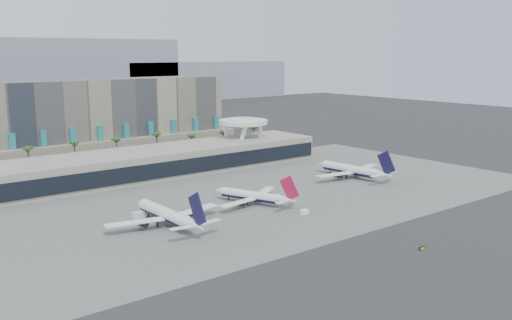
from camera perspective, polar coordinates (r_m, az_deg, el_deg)
ground at (r=186.62m, az=6.98°, el=-7.01°), size 900.00×900.00×0.00m
apron_pad at (r=226.86m, az=-2.99°, el=-3.72°), size 260.00×130.00×0.06m
mountain_ridge at (r=614.38m, az=-24.11°, el=7.35°), size 680.00×60.00×70.00m
hotel at (r=330.83m, az=-13.75°, el=3.54°), size 140.00×30.00×42.00m
terminal at (r=270.90m, az=-9.78°, el=-0.07°), size 170.00×32.50×14.50m
saucer_structure at (r=303.82m, az=-1.30°, el=3.54°), size 26.00×26.00×21.89m
palm_row at (r=304.14m, az=-11.86°, el=1.80°), size 157.80×2.80×13.10m
airliner_left at (r=191.36m, az=-8.85°, el=-5.42°), size 42.45×43.64×15.08m
airliner_centre at (r=215.60m, az=-0.30°, el=-3.60°), size 34.25×35.36×12.80m
airliner_right at (r=263.61m, az=9.60°, el=-0.97°), size 41.92×43.28×14.94m
service_vehicle_a at (r=202.51m, az=-11.59°, el=-5.39°), size 4.67×2.37×2.26m
service_vehicle_b at (r=203.64m, az=4.88°, el=-5.20°), size 3.55×2.55×1.65m
taxiway_sign at (r=174.61m, az=16.30°, el=-8.47°), size 2.23×0.70×1.00m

